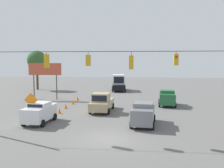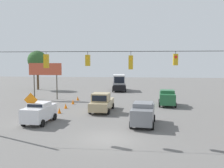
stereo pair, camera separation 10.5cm
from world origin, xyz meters
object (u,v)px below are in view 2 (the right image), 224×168
object	(u,v)px
box_truck_black_withflow_deep	(119,83)
traffic_cone_fifth	(78,98)
tree_horizon_left	(37,60)
sedan_grey_crossing_near	(143,113)
sedan_white_parked_shoulder	(40,112)
work_zone_sign	(31,102)
sedan_green_oncoming_far	(167,98)
traffic_cone_nearest	(48,117)
traffic_cone_second	(59,111)
traffic_cone_fourth	(73,102)
overhead_signal_span	(108,76)
roadside_billboard	(45,72)
pickup_truck_tan_withflow_mid	(102,103)
traffic_cone_third	(66,106)

from	to	relation	value
box_truck_black_withflow_deep	traffic_cone_fifth	size ratio (longest dim) A/B	10.61
tree_horizon_left	sedan_grey_crossing_near	bearing A→B (deg)	128.34
sedan_white_parked_shoulder	sedan_grey_crossing_near	bearing A→B (deg)	-178.06
work_zone_sign	sedan_white_parked_shoulder	bearing A→B (deg)	-135.48
sedan_green_oncoming_far	traffic_cone_nearest	distance (m)	15.31
sedan_grey_crossing_near	work_zone_sign	world-z (taller)	work_zone_sign
traffic_cone_second	traffic_cone_fourth	xyz separation A→B (m)	(0.06, -5.89, 0.00)
traffic_cone_fifth	tree_horizon_left	bearing A→B (deg)	-48.70
overhead_signal_span	box_truck_black_withflow_deep	xyz separation A→B (m)	(1.47, -29.29, -3.02)
traffic_cone_nearest	tree_horizon_left	distance (m)	27.97
traffic_cone_second	roadside_billboard	xyz separation A→B (m)	(5.23, -9.72, 3.77)
traffic_cone_fifth	sedan_white_parked_shoulder	bearing A→B (deg)	88.87
box_truck_black_withflow_deep	traffic_cone_fourth	world-z (taller)	box_truck_black_withflow_deep
sedan_green_oncoming_far	pickup_truck_tan_withflow_mid	world-z (taller)	pickup_truck_tan_withflow_mid
roadside_billboard	tree_horizon_left	xyz separation A→B (m)	(6.21, -12.09, 1.71)
traffic_cone_third	tree_horizon_left	xyz separation A→B (m)	(11.32, -19.03, 5.48)
traffic_cone_fifth	work_zone_sign	bearing A→B (deg)	86.64
overhead_signal_span	work_zone_sign	world-z (taller)	overhead_signal_span
box_truck_black_withflow_deep	sedan_white_parked_shoulder	distance (m)	26.56
traffic_cone_nearest	traffic_cone_fifth	size ratio (longest dim) A/B	1.00
pickup_truck_tan_withflow_mid	traffic_cone_second	size ratio (longest dim) A/B	8.68
sedan_grey_crossing_near	sedan_white_parked_shoulder	size ratio (longest dim) A/B	1.12
sedan_white_parked_shoulder	work_zone_sign	size ratio (longest dim) A/B	1.44
sedan_grey_crossing_near	tree_horizon_left	world-z (taller)	tree_horizon_left
traffic_cone_nearest	roadside_billboard	xyz separation A→B (m)	(5.16, -12.88, 3.77)
box_truck_black_withflow_deep	sedan_green_oncoming_far	bearing A→B (deg)	115.13
work_zone_sign	sedan_green_oncoming_far	bearing A→B (deg)	-140.53
overhead_signal_span	sedan_grey_crossing_near	size ratio (longest dim) A/B	4.54
sedan_grey_crossing_near	traffic_cone_fourth	bearing A→B (deg)	-47.55
overhead_signal_span	traffic_cone_third	xyz separation A→B (m)	(6.37, -10.32, -4.21)
traffic_cone_second	work_zone_sign	distance (m)	5.20
sedan_grey_crossing_near	traffic_cone_nearest	world-z (taller)	sedan_grey_crossing_near
overhead_signal_span	traffic_cone_nearest	bearing A→B (deg)	-34.71
traffic_cone_third	overhead_signal_span	bearing A→B (deg)	121.69
box_truck_black_withflow_deep	tree_horizon_left	size ratio (longest dim) A/B	0.84
work_zone_sign	traffic_cone_second	bearing A→B (deg)	-101.87
traffic_cone_second	work_zone_sign	world-z (taller)	work_zone_sign
sedan_grey_crossing_near	traffic_cone_fourth	world-z (taller)	sedan_grey_crossing_near
overhead_signal_span	sedan_green_oncoming_far	xyz separation A→B (m)	(-5.90, -13.56, -3.48)
traffic_cone_fifth	roadside_billboard	size ratio (longest dim) A/B	0.11
sedan_green_oncoming_far	traffic_cone_fourth	size ratio (longest dim) A/B	6.60
overhead_signal_span	roadside_billboard	world-z (taller)	overhead_signal_span
pickup_truck_tan_withflow_mid	tree_horizon_left	distance (m)	26.15
sedan_green_oncoming_far	box_truck_black_withflow_deep	bearing A→B (deg)	-64.87
pickup_truck_tan_withflow_mid	roadside_billboard	distance (m)	13.00
traffic_cone_nearest	traffic_cone_third	bearing A→B (deg)	-89.53
overhead_signal_span	pickup_truck_tan_withflow_mid	world-z (taller)	overhead_signal_span
sedan_grey_crossing_near	sedan_green_oncoming_far	size ratio (longest dim) A/B	1.13
box_truck_black_withflow_deep	sedan_grey_crossing_near	bearing A→B (deg)	99.21
roadside_billboard	work_zone_sign	distance (m)	15.29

